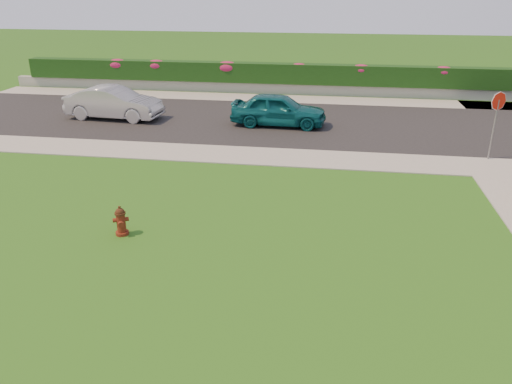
% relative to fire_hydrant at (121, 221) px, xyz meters
% --- Properties ---
extents(ground, '(120.00, 120.00, 0.00)m').
position_rel_fire_hydrant_xyz_m(ground, '(3.75, -2.36, -0.37)').
color(ground, black).
rests_on(ground, ground).
extents(street_far, '(26.00, 8.00, 0.04)m').
position_rel_fire_hydrant_xyz_m(street_far, '(-1.25, 11.64, -0.35)').
color(street_far, black).
rests_on(street_far, ground).
extents(sidewalk_far, '(24.00, 2.00, 0.04)m').
position_rel_fire_hydrant_xyz_m(sidewalk_far, '(-2.25, 6.64, -0.35)').
color(sidewalk_far, gray).
rests_on(sidewalk_far, ground).
extents(curb_corner, '(2.00, 2.00, 0.04)m').
position_rel_fire_hydrant_xyz_m(curb_corner, '(10.75, 6.64, -0.35)').
color(curb_corner, gray).
rests_on(curb_corner, ground).
extents(sidewalk_beyond, '(34.00, 2.00, 0.04)m').
position_rel_fire_hydrant_xyz_m(sidewalk_beyond, '(2.75, 16.64, -0.35)').
color(sidewalk_beyond, gray).
rests_on(sidewalk_beyond, ground).
extents(retaining_wall, '(34.00, 0.40, 0.60)m').
position_rel_fire_hydrant_xyz_m(retaining_wall, '(2.75, 18.14, -0.07)').
color(retaining_wall, gray).
rests_on(retaining_wall, ground).
extents(hedge, '(32.00, 0.90, 1.10)m').
position_rel_fire_hydrant_xyz_m(hedge, '(2.75, 18.24, 0.78)').
color(hedge, black).
rests_on(hedge, retaining_wall).
extents(fire_hydrant, '(0.40, 0.38, 0.77)m').
position_rel_fire_hydrant_xyz_m(fire_hydrant, '(0.00, 0.00, 0.00)').
color(fire_hydrant, '#4C1F0C').
rests_on(fire_hydrant, ground).
extents(sedan_teal, '(4.23, 1.83, 1.42)m').
position_rel_fire_hydrant_xyz_m(sedan_teal, '(2.73, 10.99, 0.38)').
color(sedan_teal, '#0B4F56').
rests_on(sedan_teal, street_far).
extents(sedan_silver, '(4.56, 1.89, 1.47)m').
position_rel_fire_hydrant_xyz_m(sedan_silver, '(-4.96, 11.05, 0.41)').
color(sedan_silver, '#9FA1A7').
rests_on(sedan_silver, street_far).
extents(stop_sign, '(0.58, 0.36, 2.47)m').
position_rel_fire_hydrant_xyz_m(stop_sign, '(10.73, 7.55, 1.46)').
color(stop_sign, slate).
rests_on(stop_sign, ground).
extents(flower_clump_a, '(1.28, 0.82, 0.64)m').
position_rel_fire_hydrant_xyz_m(flower_clump_a, '(-7.74, 18.14, 1.08)').
color(flower_clump_a, '#C0215B').
rests_on(flower_clump_a, hedge).
extents(flower_clump_b, '(1.24, 0.80, 0.62)m').
position_rel_fire_hydrant_xyz_m(flower_clump_b, '(-5.31, 18.14, 1.09)').
color(flower_clump_b, '#C0215B').
rests_on(flower_clump_b, hedge).
extents(flower_clump_c, '(1.34, 0.86, 0.67)m').
position_rel_fire_hydrant_xyz_m(flower_clump_c, '(-1.06, 18.14, 1.07)').
color(flower_clump_c, '#C0215B').
rests_on(flower_clump_c, hedge).
extents(flower_clump_d, '(1.06, 0.68, 0.53)m').
position_rel_fire_hydrant_xyz_m(flower_clump_d, '(3.07, 18.14, 1.12)').
color(flower_clump_d, '#C0215B').
rests_on(flower_clump_d, hedge).
extents(flower_clump_e, '(1.15, 0.74, 0.57)m').
position_rel_fire_hydrant_xyz_m(flower_clump_e, '(6.52, 18.14, 1.10)').
color(flower_clump_e, '#C0215B').
rests_on(flower_clump_e, hedge).
extents(flower_clump_f, '(1.15, 0.74, 0.58)m').
position_rel_fire_hydrant_xyz_m(flower_clump_f, '(10.91, 18.14, 1.10)').
color(flower_clump_f, '#C0215B').
rests_on(flower_clump_f, hedge).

